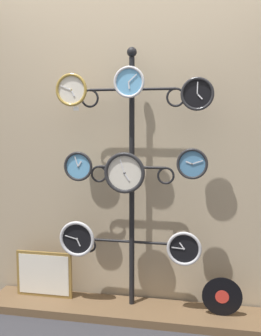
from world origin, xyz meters
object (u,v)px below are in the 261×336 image
at_px(clock_middle_left, 78,166).
at_px(clock_bottom_right, 184,249).
at_px(clock_middle_center, 125,173).
at_px(picture_frame, 44,274).
at_px(display_stand, 132,214).
at_px(clock_top_center, 129,82).
at_px(vinyl_record, 222,297).
at_px(clock_top_right, 197,94).
at_px(clock_top_left, 72,90).
at_px(clock_bottom_left, 77,239).
at_px(clock_middle_right, 192,164).

bearing_deg(clock_middle_left, clock_bottom_right, -0.83).
relative_size(clock_middle_center, picture_frame, 0.64).
height_order(display_stand, clock_bottom_right, display_stand).
bearing_deg(clock_top_center, clock_middle_left, 176.38).
bearing_deg(vinyl_record, clock_middle_center, -175.84).
height_order(clock_top_right, clock_middle_center, clock_top_right).
distance_m(clock_top_left, vinyl_record, 1.81).
distance_m(clock_middle_center, vinyl_record, 1.12).
distance_m(clock_top_left, clock_top_center, 0.42).
height_order(clock_top_center, clock_middle_left, clock_top_center).
relative_size(clock_bottom_left, vinyl_record, 0.96).
relative_size(clock_top_center, picture_frame, 0.48).
xyz_separation_m(clock_top_left, clock_top_right, (0.88, -0.01, -0.04)).
bearing_deg(clock_bottom_left, vinyl_record, 1.36).
bearing_deg(clock_top_left, vinyl_record, 1.16).
bearing_deg(clock_middle_right, clock_top_right, 32.58).
distance_m(clock_top_center, clock_middle_left, 0.71).
relative_size(clock_middle_left, clock_middle_right, 1.02).
height_order(clock_top_left, clock_bottom_left, clock_top_left).
bearing_deg(vinyl_record, picture_frame, 177.78).
height_order(clock_middle_center, vinyl_record, clock_middle_center).
distance_m(clock_top_right, clock_middle_center, 0.73).
relative_size(display_stand, clock_top_center, 8.96).
relative_size(clock_top_center, vinyl_record, 0.77).
height_order(clock_middle_center, clock_bottom_left, clock_middle_center).
xyz_separation_m(clock_top_right, clock_middle_left, (-0.85, 0.02, -0.51)).
distance_m(clock_middle_right, clock_bottom_left, 1.02).
bearing_deg(clock_top_right, clock_bottom_right, 175.14).
xyz_separation_m(display_stand, vinyl_record, (0.66, -0.06, -0.55)).
height_order(clock_top_right, clock_middle_right, clock_top_right).
height_order(clock_top_center, clock_bottom_left, clock_top_center).
bearing_deg(clock_top_left, clock_middle_center, -4.15).
xyz_separation_m(clock_middle_left, vinyl_record, (1.05, 0.01, -0.91)).
bearing_deg(clock_bottom_right, vinyl_record, 4.68).
height_order(clock_bottom_left, picture_frame, clock_bottom_left).
height_order(clock_top_left, clock_middle_right, clock_top_left).
distance_m(display_stand, clock_bottom_right, 0.45).
height_order(clock_middle_right, clock_bottom_right, clock_middle_right).
relative_size(clock_top_left, clock_bottom_right, 0.95).
bearing_deg(clock_top_center, picture_frame, 172.82).
xyz_separation_m(clock_top_right, clock_bottom_right, (-0.07, 0.01, -1.07)).
distance_m(clock_top_left, clock_middle_left, 0.55).
relative_size(clock_bottom_left, picture_frame, 0.59).
xyz_separation_m(clock_top_left, clock_top_center, (0.42, -0.01, 0.04)).
bearing_deg(clock_middle_right, clock_bottom_right, 155.17).
distance_m(clock_middle_center, clock_middle_right, 0.47).
bearing_deg(clock_bottom_left, display_stand, 12.50).
xyz_separation_m(display_stand, clock_middle_center, (-0.03, -0.11, 0.32)).
distance_m(display_stand, vinyl_record, 0.86).
bearing_deg(display_stand, clock_middle_center, -104.88).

